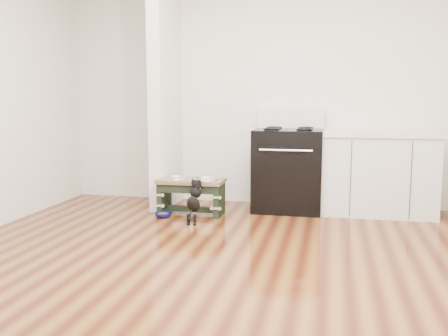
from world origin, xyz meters
TOP-DOWN VIEW (x-y plane):
  - ground at (0.00, 0.00)m, footprint 5.00×5.00m
  - room_shell at (0.00, 0.00)m, footprint 5.00×5.00m
  - partition_wall at (-1.18, 2.10)m, footprint 0.15×0.80m
  - oven_range at (0.25, 2.16)m, footprint 0.76×0.69m
  - cabinet_run at (1.23, 2.18)m, footprint 1.24×0.64m
  - dog_feeder at (-0.76, 1.70)m, footprint 0.72×0.38m
  - puppy at (-0.63, 1.37)m, footprint 0.13×0.37m
  - floor_bowl at (-1.02, 1.49)m, footprint 0.23×0.23m

SIDE VIEW (x-z plane):
  - ground at x=0.00m, z-range 0.00..0.00m
  - floor_bowl at x=-1.02m, z-range 0.00..0.06m
  - puppy at x=-0.63m, z-range 0.02..0.46m
  - dog_feeder at x=-0.76m, z-range 0.08..0.48m
  - cabinet_run at x=1.23m, z-range 0.00..0.91m
  - oven_range at x=0.25m, z-range -0.09..1.05m
  - partition_wall at x=-1.18m, z-range 0.00..2.70m
  - room_shell at x=0.00m, z-range -0.88..4.12m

